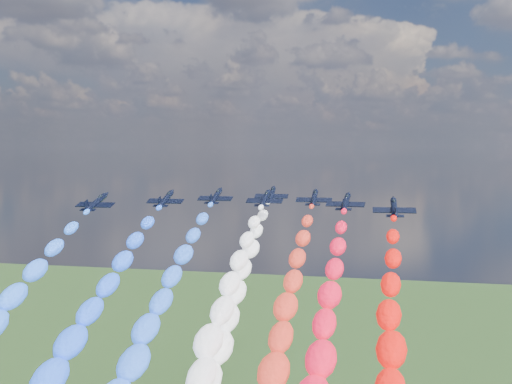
# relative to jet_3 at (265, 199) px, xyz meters

# --- Properties ---
(jet_0) EXTENTS (9.18, 12.04, 6.05)m
(jet_0) POSITION_rel_jet_3_xyz_m (-33.69, -18.16, 0.00)
(jet_0) COLOR black
(jet_1) EXTENTS (8.45, 11.51, 6.05)m
(jet_1) POSITION_rel_jet_3_xyz_m (-22.21, -5.88, 0.00)
(jet_1) COLOR black
(trail_1) EXTENTS (6.40, 95.15, 53.57)m
(trail_1) POSITION_rel_jet_3_xyz_m (-22.21, -54.79, -25.15)
(trail_1) COLOR blue
(jet_2) EXTENTS (8.54, 11.59, 6.05)m
(jet_2) POSITION_rel_jet_3_xyz_m (-13.10, 4.23, 0.00)
(jet_2) COLOR black
(trail_2) EXTENTS (6.40, 95.15, 53.57)m
(trail_2) POSITION_rel_jet_3_xyz_m (-13.10, -44.68, -25.15)
(trail_2) COLOR blue
(jet_3) EXTENTS (8.46, 11.52, 6.05)m
(jet_3) POSITION_rel_jet_3_xyz_m (0.00, 0.00, 0.00)
(jet_3) COLOR black
(trail_3) EXTENTS (6.40, 95.15, 53.57)m
(trail_3) POSITION_rel_jet_3_xyz_m (0.00, -48.91, -25.15)
(trail_3) COLOR white
(jet_4) EXTENTS (9.18, 12.04, 6.05)m
(jet_4) POSITION_rel_jet_3_xyz_m (-1.25, 14.62, 0.00)
(jet_4) COLOR black
(trail_4) EXTENTS (6.40, 95.15, 53.57)m
(trail_4) POSITION_rel_jet_3_xyz_m (-1.25, -34.28, -25.15)
(trail_4) COLOR white
(jet_5) EXTENTS (8.81, 11.78, 6.05)m
(jet_5) POSITION_rel_jet_3_xyz_m (10.89, 4.88, 0.00)
(jet_5) COLOR black
(trail_5) EXTENTS (6.40, 95.15, 53.57)m
(trail_5) POSITION_rel_jet_3_xyz_m (10.89, -44.02, -25.15)
(trail_5) COLOR red
(jet_6) EXTENTS (9.08, 11.97, 6.05)m
(jet_6) POSITION_rel_jet_3_xyz_m (19.17, -5.29, 0.00)
(jet_6) COLOR black
(jet_7) EXTENTS (9.11, 11.99, 6.05)m
(jet_7) POSITION_rel_jet_3_xyz_m (29.70, -17.03, 0.00)
(jet_7) COLOR black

